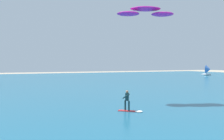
{
  "coord_description": "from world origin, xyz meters",
  "views": [
    {
      "loc": [
        -8.5,
        -1.77,
        3.9
      ],
      "look_at": [
        0.17,
        17.01,
        3.36
      ],
      "focal_mm": 38.32,
      "sensor_mm": 36.0,
      "label": 1
    }
  ],
  "objects": [
    {
      "name": "ocean",
      "position": [
        0.0,
        49.14,
        0.05
      ],
      "size": [
        160.0,
        90.0,
        0.1
      ],
      "primitive_type": "cube",
      "color": "#1E607F",
      "rests_on": "ground"
    },
    {
      "name": "kitesurfer",
      "position": [
        0.72,
        14.88,
        0.7
      ],
      "size": [
        1.84,
        1.72,
        1.67
      ],
      "color": "red",
      "rests_on": "ocean"
    },
    {
      "name": "kite",
      "position": [
        4.09,
        17.84,
        8.89
      ],
      "size": [
        5.76,
        3.62,
        0.83
      ],
      "color": "#B21999"
    },
    {
      "name": "sailboat_outermost",
      "position": [
        52.33,
        55.54,
        1.82
      ],
      "size": [
        3.0,
        3.37,
        3.76
      ],
      "color": "silver",
      "rests_on": "ocean"
    }
  ]
}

